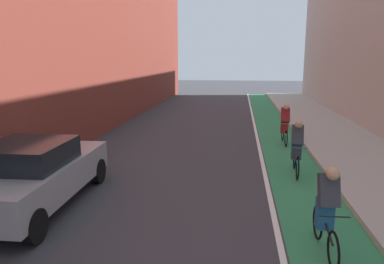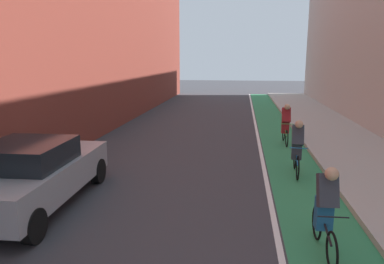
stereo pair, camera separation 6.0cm
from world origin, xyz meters
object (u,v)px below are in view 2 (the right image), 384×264
at_px(parked_sedan_silver, 32,173).
at_px(cyclist_trailing, 297,147).
at_px(cyclist_mid, 326,209).
at_px(cyclist_far, 286,123).

bearing_deg(parked_sedan_silver, cyclist_trailing, 27.35).
relative_size(parked_sedan_silver, cyclist_mid, 2.63).
distance_m(parked_sedan_silver, cyclist_trailing, 7.01).
relative_size(cyclist_mid, cyclist_far, 1.00).
bearing_deg(cyclist_trailing, cyclist_far, 88.22).
bearing_deg(cyclist_far, cyclist_trailing, -91.78).
height_order(parked_sedan_silver, cyclist_trailing, cyclist_trailing).
bearing_deg(cyclist_far, cyclist_mid, -91.96).
bearing_deg(parked_sedan_silver, cyclist_mid, -11.30).
relative_size(cyclist_mid, cyclist_trailing, 0.98).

